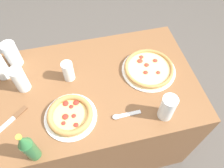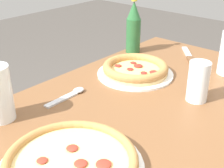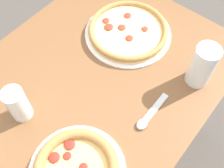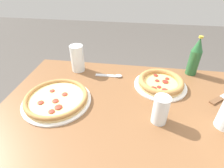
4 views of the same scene
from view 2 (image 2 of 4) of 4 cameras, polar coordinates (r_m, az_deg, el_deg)
The scene contains 6 objects.
pizza_salami at distance 1.12m, azimuth 4.30°, elevation 2.65°, with size 0.27×0.27×0.04m.
pizza_margherita at distance 0.69m, azimuth -7.49°, elevation -14.10°, with size 0.32×0.32×0.04m.
glass_mango_juice at distance 0.96m, azimuth 15.47°, elevation 0.27°, with size 0.06×0.06×0.12m.
beer_bottle at distance 1.32m, azimuth 3.95°, elevation 10.23°, with size 0.06×0.06×0.23m.
knife at distance 1.33m, azimuth 13.89°, elevation 4.99°, with size 0.17×0.14×0.01m.
spoon at distance 0.98m, azimuth -7.54°, elevation -1.89°, with size 0.15×0.03×0.01m.
Camera 2 is at (-0.67, -0.44, 1.22)m, focal length 50.00 mm.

